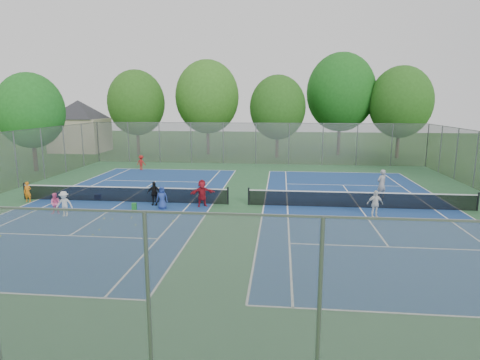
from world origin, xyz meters
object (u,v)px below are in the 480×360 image
object	(u,v)px
net_right	(360,200)
ball_crate	(98,197)
instructor	(382,184)
net_left	(124,195)
ball_hopper	(134,207)

from	to	relation	value
net_right	ball_crate	world-z (taller)	net_right
net_right	instructor	xyz separation A→B (m)	(1.77, 2.55, 0.46)
net_right	ball_crate	size ratio (longest dim) A/B	34.68
net_left	instructor	xyz separation A→B (m)	(15.77, 2.55, 0.46)
net_right	ball_hopper	xyz separation A→B (m)	(-12.59, -2.02, -0.22)
instructor	ball_hopper	bearing A→B (deg)	-12.75
net_left	ball_crate	bearing A→B (deg)	164.81
net_left	net_right	world-z (taller)	same
ball_crate	net_left	bearing A→B (deg)	-15.19
net_right	net_left	bearing A→B (deg)	180.00
ball_crate	instructor	size ratio (longest dim) A/B	0.20
net_left	net_right	xyz separation A→B (m)	(14.00, 0.00, 0.00)
net_left	instructor	bearing A→B (deg)	9.20
net_left	net_right	size ratio (longest dim) A/B	1.00
net_left	instructor	world-z (taller)	instructor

